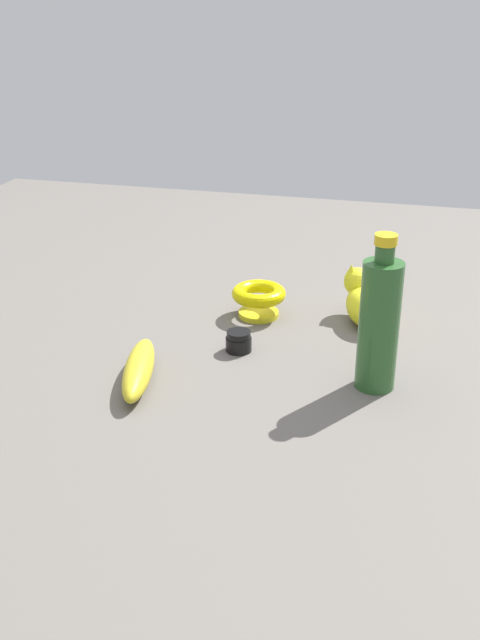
% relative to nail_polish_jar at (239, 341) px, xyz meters
% --- Properties ---
extents(ground, '(2.00, 2.00, 0.00)m').
position_rel_nail_polish_jar_xyz_m(ground, '(0.01, 0.00, -0.02)').
color(ground, '#5B5651').
extents(nail_polish_jar, '(0.04, 0.04, 0.04)m').
position_rel_nail_polish_jar_xyz_m(nail_polish_jar, '(0.00, 0.00, 0.00)').
color(nail_polish_jar, black).
rests_on(nail_polish_jar, ground).
extents(cat_figurine, '(0.15, 0.10, 0.10)m').
position_rel_nail_polish_jar_xyz_m(cat_figurine, '(0.17, -0.19, 0.02)').
color(cat_figurine, yellow).
rests_on(cat_figurine, ground).
extents(banana, '(0.20, 0.09, 0.04)m').
position_rel_nail_polish_jar_xyz_m(banana, '(-0.14, 0.13, 0.00)').
color(banana, gold).
rests_on(banana, ground).
extents(bottle_tall, '(0.06, 0.06, 0.25)m').
position_rel_nail_polish_jar_xyz_m(bottle_tall, '(-0.07, -0.23, 0.09)').
color(bottle_tall, '#295526').
rests_on(bottle_tall, ground).
extents(bowl, '(0.10, 0.10, 0.06)m').
position_rel_nail_polish_jar_xyz_m(bowl, '(0.15, 0.00, 0.02)').
color(bowl, gold).
rests_on(bowl, ground).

